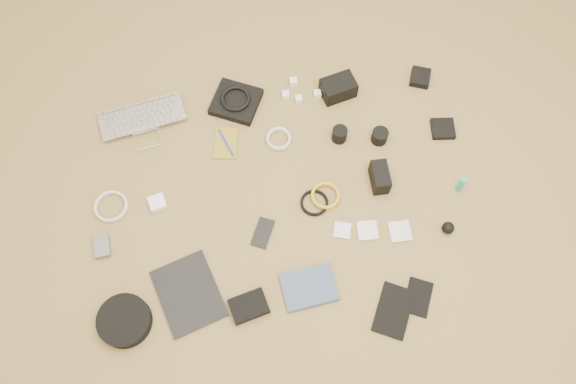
{
  "coord_description": "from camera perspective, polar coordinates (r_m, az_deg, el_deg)",
  "views": [
    {
      "loc": [
        -0.02,
        -0.83,
        1.99
      ],
      "look_at": [
        0.05,
        0.02,
        0.02
      ],
      "focal_mm": 35.0,
      "sensor_mm": 36.0,
      "label": 1
    }
  ],
  "objects": [
    {
      "name": "tablet",
      "position": [
        2.07,
        -10.06,
        -10.11
      ],
      "size": [
        0.28,
        0.32,
        0.01
      ],
      "primitive_type": "cube",
      "rotation": [
        0.0,
        0.0,
        0.35
      ],
      "color": "black",
      "rests_on": "ground"
    },
    {
      "name": "lens_pouch",
      "position": [
        2.47,
        13.28,
        11.26
      ],
      "size": [
        0.1,
        0.11,
        0.03
      ],
      "primitive_type": "cube",
      "rotation": [
        0.0,
        0.0,
        -0.31
      ],
      "color": "black",
      "rests_on": "ground"
    },
    {
      "name": "headphone_pouch",
      "position": [
        2.35,
        -5.3,
        9.11
      ],
      "size": [
        0.24,
        0.23,
        0.03
      ],
      "primitive_type": "cube",
      "rotation": [
        0.0,
        0.0,
        -0.4
      ],
      "color": "black",
      "rests_on": "ground"
    },
    {
      "name": "filter_case_left",
      "position": [
        2.12,
        5.53,
        -3.9
      ],
      "size": [
        0.08,
        0.08,
        0.01
      ],
      "primitive_type": "cube",
      "rotation": [
        0.0,
        0.0,
        -0.24
      ],
      "color": "silver",
      "rests_on": "ground"
    },
    {
      "name": "filter_case_mid",
      "position": [
        2.13,
        8.07,
        -3.89
      ],
      "size": [
        0.08,
        0.08,
        0.01
      ],
      "primitive_type": "cube",
      "rotation": [
        0.0,
        0.0,
        -0.0
      ],
      "color": "silver",
      "rests_on": "ground"
    },
    {
      "name": "charger_a",
      "position": [
        2.4,
        0.55,
        11.13
      ],
      "size": [
        0.03,
        0.03,
        0.03
      ],
      "primitive_type": "cube",
      "rotation": [
        0.0,
        0.0,
        0.07
      ],
      "color": "white",
      "rests_on": "ground"
    },
    {
      "name": "lens_b",
      "position": [
        2.27,
        9.3,
        5.62
      ],
      "size": [
        0.08,
        0.08,
        0.06
      ],
      "primitive_type": "cylinder",
      "rotation": [
        0.0,
        0.0,
        -0.27
      ],
      "color": "black",
      "rests_on": "ground"
    },
    {
      "name": "charger_b",
      "position": [
        2.36,
        -0.26,
        9.83
      ],
      "size": [
        0.03,
        0.03,
        0.03
      ],
      "primitive_type": "cube",
      "rotation": [
        0.0,
        0.0,
        0.06
      ],
      "color": "white",
      "rests_on": "ground"
    },
    {
      "name": "charger_d",
      "position": [
        2.35,
        1.1,
        9.43
      ],
      "size": [
        0.03,
        0.03,
        0.03
      ],
      "primitive_type": "cube",
      "rotation": [
        0.0,
        0.0,
        0.08
      ],
      "color": "white",
      "rests_on": "ground"
    },
    {
      "name": "drive_case",
      "position": [
        2.02,
        -4.01,
        -11.51
      ],
      "size": [
        0.15,
        0.13,
        0.03
      ],
      "primitive_type": "cube",
      "rotation": [
        0.0,
        0.0,
        0.28
      ],
      "color": "black",
      "rests_on": "ground"
    },
    {
      "name": "lens_a",
      "position": [
        2.25,
        5.26,
        5.85
      ],
      "size": [
        0.08,
        0.08,
        0.06
      ],
      "primitive_type": "cylinder",
      "rotation": [
        0.0,
        0.0,
        -0.31
      ],
      "color": "black",
      "rests_on": "ground"
    },
    {
      "name": "dslr_camera",
      "position": [
        2.36,
        5.12,
        10.48
      ],
      "size": [
        0.16,
        0.13,
        0.08
      ],
      "primitive_type": "cube",
      "rotation": [
        0.0,
        0.0,
        0.3
      ],
      "color": "black",
      "rests_on": "ground"
    },
    {
      "name": "notebook_olive",
      "position": [
        2.27,
        -6.32,
        4.94
      ],
      "size": [
        0.11,
        0.15,
        0.01
      ],
      "primitive_type": "cube",
      "rotation": [
        0.0,
        0.0,
        -0.12
      ],
      "color": "olive",
      "rests_on": "ground"
    },
    {
      "name": "cable_white_b",
      "position": [
        2.24,
        -17.5,
        -1.46
      ],
      "size": [
        0.17,
        0.17,
        0.01
      ],
      "primitive_type": "torus",
      "rotation": [
        0.0,
        0.0,
        -0.41
      ],
      "color": "silver",
      "rests_on": "ground"
    },
    {
      "name": "phone",
      "position": [
        2.1,
        -2.58,
        -4.16
      ],
      "size": [
        0.1,
        0.13,
        0.01
      ],
      "primitive_type": "cube",
      "rotation": [
        0.0,
        0.0,
        -0.39
      ],
      "color": "black",
      "rests_on": "ground"
    },
    {
      "name": "paperback",
      "position": [
        2.03,
        2.69,
        -11.53
      ],
      "size": [
        0.21,
        0.17,
        0.02
      ],
      "primitive_type": "imported",
      "rotation": [
        0.0,
        0.0,
        1.73
      ],
      "color": "#3E4F6A",
      "rests_on": "ground"
    },
    {
      "name": "air_blower",
      "position": [
        2.17,
        15.95,
        -3.52
      ],
      "size": [
        0.06,
        0.06,
        0.05
      ],
      "primitive_type": "sphere",
      "rotation": [
        0.0,
        0.0,
        -0.25
      ],
      "color": "black",
      "rests_on": "ground"
    },
    {
      "name": "battery_charger",
      "position": [
        2.19,
        -18.35,
        -5.27
      ],
      "size": [
        0.07,
        0.09,
        0.02
      ],
      "primitive_type": "cube",
      "rotation": [
        0.0,
        0.0,
        0.15
      ],
      "color": "slate",
      "rests_on": "ground"
    },
    {
      "name": "power_brick",
      "position": [
        2.19,
        -13.13,
        -1.08
      ],
      "size": [
        0.08,
        0.08,
        0.03
      ],
      "primitive_type": "cube",
      "rotation": [
        0.0,
        0.0,
        0.3
      ],
      "color": "white",
      "rests_on": "ground"
    },
    {
      "name": "flash",
      "position": [
        2.18,
        9.31,
        1.49
      ],
      "size": [
        0.07,
        0.12,
        0.09
      ],
      "primitive_type": "cube",
      "rotation": [
        0.0,
        0.0,
        0.05
      ],
      "color": "black",
      "rests_on": "ground"
    },
    {
      "name": "cable_black",
      "position": [
        2.15,
        2.69,
        -1.14
      ],
      "size": [
        0.14,
        0.14,
        0.01
      ],
      "primitive_type": "torus",
      "rotation": [
        0.0,
        0.0,
        0.36
      ],
      "color": "black",
      "rests_on": "ground"
    },
    {
      "name": "headphone_case",
      "position": [
        2.08,
        -16.28,
        -12.45
      ],
      "size": [
        0.24,
        0.24,
        0.05
      ],
      "primitive_type": "cylinder",
      "rotation": [
        0.0,
        0.0,
        0.39
      ],
      "color": "black",
      "rests_on": "ground"
    },
    {
      "name": "filter_case_right",
      "position": [
        2.14,
        11.3,
        -3.95
      ],
      "size": [
        0.08,
        0.08,
        0.01
      ],
      "primitive_type": "cube",
      "rotation": [
        0.0,
        0.0,
        0.04
      ],
      "color": "silver",
      "rests_on": "ground"
    },
    {
      "name": "pen_blue",
      "position": [
        2.26,
        -6.34,
        5.03
      ],
      "size": [
        0.06,
        0.13,
        0.01
      ],
      "primitive_type": "cylinder",
      "rotation": [
        1.57,
        0.0,
        0.4
      ],
      "color": "#153DAD",
      "rests_on": "notebook_olive"
    },
    {
      "name": "headphones",
      "position": [
        2.33,
        -5.36,
        9.43
      ],
      "size": [
        0.16,
        0.16,
        0.02
      ],
      "primitive_type": "torus",
      "rotation": [
        0.0,
        0.0,
        0.34
      ],
      "color": "black",
      "rests_on": "headphone_pouch"
    },
    {
      "name": "laptop",
      "position": [
        2.35,
        -14.32,
        6.36
      ],
      "size": [
        0.39,
        0.31,
        0.03
      ],
      "primitive_type": "imported",
      "rotation": [
        0.0,
        0.0,
        0.23
      ],
      "color": "#BABABF",
      "rests_on": "ground"
    },
    {
      "name": "lens_cleaner",
      "position": [
        2.24,
        17.16,
        0.74
      ],
      "size": [
        0.03,
        0.03,
        0.08
      ],
      "primitive_type": "cylinder",
      "rotation": [
        0.0,
        0.0,
        0.34
      ],
      "color": "teal",
      "rests_on": "ground"
    },
    {
      "name": "card_reader",
      "position": [
        2.37,
        15.45,
        6.21
      ],
      "size": [
        0.1,
        0.1,
        0.02
      ],
      "primitive_type": "cube",
      "rotation": [
        0.0,
        0.0,
        -0.06
      ],
      "color": "black",
      "rests_on": "ground"
    },
    {
      "name": "cable_white_a",
      "position": [
        2.26,
        -0.95,
        5.36
      ],
      "size": [
        0.13,
        0.13,
        0.01
      ],
      "primitive_type": "torus",
      "rotation": [
        0.0,
        0.0,
        -0.32
      ],
      "color": "silver",
      "rests_on": "ground"
    },
    {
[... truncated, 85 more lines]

